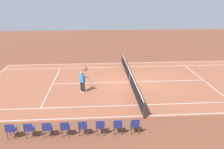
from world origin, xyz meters
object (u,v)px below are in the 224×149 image
(spectator_chair_0, at_px, (135,125))
(spectator_chair_5, at_px, (47,128))
(spectator_chair_1, at_px, (118,125))
(spectator_chair_2, at_px, (100,126))
(tennis_player_near, at_px, (83,80))
(spectator_chair_7, at_px, (11,129))
(tennis_ball, at_px, (139,78))
(spectator_chair_4, at_px, (65,127))
(spectator_chair_3, at_px, (83,127))
(spectator_chair_6, at_px, (29,129))
(tennis_net, at_px, (130,77))

(spectator_chair_0, bearing_deg, spectator_chair_5, 0.00)
(spectator_chair_1, bearing_deg, spectator_chair_2, 0.00)
(tennis_player_near, distance_m, spectator_chair_1, 5.87)
(spectator_chair_0, height_order, spectator_chair_1, same)
(spectator_chair_7, bearing_deg, spectator_chair_2, 180.00)
(spectator_chair_1, xyz_separation_m, spectator_chair_5, (3.58, 0.00, 0.00))
(tennis_player_near, relative_size, spectator_chair_5, 1.93)
(tennis_ball, relative_size, spectator_chair_7, 0.08)
(tennis_ball, height_order, spectator_chair_2, spectator_chair_2)
(spectator_chair_4, xyz_separation_m, spectator_chair_7, (2.68, 0.00, 0.00))
(spectator_chair_3, xyz_separation_m, spectator_chair_6, (2.68, 0.00, 0.00))
(spectator_chair_0, height_order, spectator_chair_5, same)
(spectator_chair_4, relative_size, spectator_chair_6, 1.00)
(tennis_net, xyz_separation_m, spectator_chair_4, (4.38, 7.19, 0.03))
(spectator_chair_7, bearing_deg, spectator_chair_4, 180.00)
(spectator_chair_2, distance_m, spectator_chair_3, 0.89)
(spectator_chair_1, bearing_deg, spectator_chair_5, 0.00)
(spectator_chair_3, distance_m, spectator_chair_5, 1.79)
(tennis_net, bearing_deg, spectator_chair_6, 49.36)
(spectator_chair_4, bearing_deg, spectator_chair_7, 0.00)
(tennis_player_near, distance_m, spectator_chair_7, 6.37)
(spectator_chair_0, bearing_deg, spectator_chair_4, 0.00)
(tennis_ball, distance_m, spectator_chair_2, 8.72)
(tennis_player_near, bearing_deg, spectator_chair_4, 83.94)
(spectator_chair_0, xyz_separation_m, spectator_chair_6, (5.37, 0.00, 0.00))
(tennis_player_near, distance_m, spectator_chair_2, 5.61)
(tennis_player_near, bearing_deg, tennis_ball, -152.30)
(tennis_ball, xyz_separation_m, spectator_chair_5, (6.23, 7.95, 0.49))
(spectator_chair_5, bearing_deg, spectator_chair_7, 0.00)
(spectator_chair_3, bearing_deg, tennis_net, -115.86)
(tennis_ball, bearing_deg, spectator_chair_2, 66.00)
(spectator_chair_3, height_order, spectator_chair_7, same)
(tennis_player_near, relative_size, spectator_chair_6, 1.93)
(spectator_chair_3, height_order, spectator_chair_4, same)
(spectator_chair_6, bearing_deg, spectator_chair_4, 180.00)
(spectator_chair_2, relative_size, spectator_chair_5, 1.00)
(spectator_chair_1, bearing_deg, spectator_chair_0, 180.00)
(spectator_chair_0, bearing_deg, spectator_chair_6, 0.00)
(tennis_ball, distance_m, spectator_chair_0, 8.16)
(spectator_chair_1, relative_size, spectator_chair_6, 1.00)
(spectator_chair_3, distance_m, spectator_chair_6, 2.68)
(tennis_player_near, bearing_deg, spectator_chair_1, 111.08)
(tennis_ball, distance_m, spectator_chair_7, 11.30)
(spectator_chair_2, xyz_separation_m, spectator_chair_3, (0.89, 0.00, 0.00))
(spectator_chair_6, bearing_deg, spectator_chair_7, 0.00)
(tennis_net, xyz_separation_m, spectator_chair_7, (7.06, 7.19, 0.03))
(tennis_ball, relative_size, spectator_chair_0, 0.08)
(tennis_net, distance_m, tennis_ball, 1.31)
(tennis_player_near, relative_size, tennis_ball, 25.71)
(tennis_net, bearing_deg, spectator_chair_3, 64.14)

